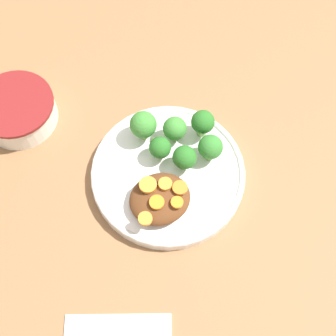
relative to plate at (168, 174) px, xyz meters
name	(u,v)px	position (x,y,z in m)	size (l,w,h in m)	color
ground_plane	(168,177)	(0.00, 0.00, -0.01)	(4.00, 4.00, 0.00)	#8C603D
plate	(168,174)	(0.00, 0.00, 0.00)	(0.25, 0.25, 0.02)	white
dip_bowl	(17,110)	(-0.19, 0.20, 0.01)	(0.13, 0.13, 0.05)	white
stew_mound	(160,199)	(-0.03, -0.04, 0.02)	(0.10, 0.09, 0.03)	#5B3319
broccoli_floret_0	(175,129)	(0.03, 0.05, 0.04)	(0.04, 0.04, 0.05)	#759E51
broccoli_floret_1	(211,148)	(0.07, 0.00, 0.04)	(0.04, 0.04, 0.05)	#759E51
broccoli_floret_2	(159,148)	(0.00, 0.03, 0.03)	(0.04, 0.04, 0.05)	#7FA85B
broccoli_floret_3	(143,125)	(-0.01, 0.08, 0.04)	(0.04, 0.04, 0.06)	#759E51
broccoli_floret_4	(184,157)	(0.03, 0.00, 0.04)	(0.04, 0.04, 0.05)	#759E51
broccoli_floret_5	(203,123)	(0.08, 0.04, 0.04)	(0.04, 0.04, 0.06)	#7FA85B
carrot_slice_0	(165,184)	(-0.02, -0.03, 0.04)	(0.02, 0.02, 0.01)	orange
carrot_slice_1	(148,185)	(-0.04, -0.02, 0.04)	(0.03, 0.03, 0.01)	orange
carrot_slice_2	(145,219)	(-0.07, -0.07, 0.04)	(0.02, 0.02, 0.01)	orange
carrot_slice_3	(177,202)	(-0.01, -0.07, 0.04)	(0.02, 0.02, 0.00)	orange
carrot_slice_4	(157,202)	(-0.04, -0.05, 0.04)	(0.02, 0.02, 0.00)	orange
carrot_slice_5	(181,187)	(0.00, -0.05, 0.04)	(0.02, 0.02, 0.00)	orange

